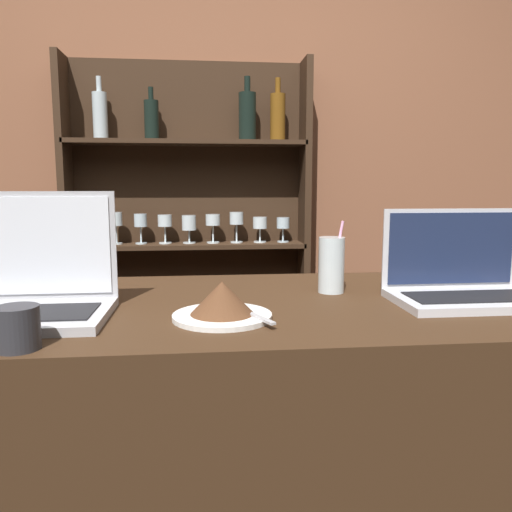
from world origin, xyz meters
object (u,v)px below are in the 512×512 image
cake_plate (222,303)px  water_glass (331,265)px  laptop_far (463,281)px  laptop_near (31,289)px  coffee_cup (17,328)px

cake_plate → water_glass: size_ratio=1.12×
cake_plate → laptop_far: bearing=10.4°
laptop_near → water_glass: bearing=13.1°
cake_plate → coffee_cup: size_ratio=2.78×
laptop_near → laptop_far: (0.94, 0.04, -0.01)m
laptop_far → cake_plate: size_ratio=1.70×
laptop_near → coffee_cup: laptop_near is taller
cake_plate → water_glass: bearing=38.5°
laptop_far → water_glass: size_ratio=1.90×
laptop_far → water_glass: (-0.28, 0.12, 0.02)m
water_glass → coffee_cup: water_glass is taller
water_glass → coffee_cup: 0.72m
coffee_cup → laptop_far: bearing=15.9°
laptop_near → coffee_cup: size_ratio=4.47×
water_glass → coffee_cup: bearing=-148.6°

